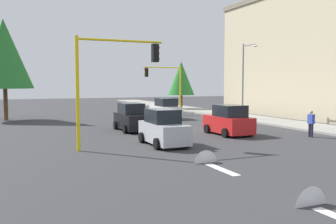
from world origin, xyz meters
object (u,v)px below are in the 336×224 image
street_lamp_curbside (245,73)px  traffic_signal_far_left (165,80)px  traffic_signal_near_right (113,70)px  tree_opposite_side (4,54)px  car_silver (163,129)px  pedestrian_crossing (311,123)px  tree_roadside_far (181,78)px  car_red (229,121)px  car_black (132,118)px  car_white (165,109)px

street_lamp_curbside → traffic_signal_far_left: bearing=-161.1°
traffic_signal_near_right → tree_opposite_side: size_ratio=0.63×
car_silver → pedestrian_crossing: (0.95, 9.68, 0.01)m
tree_roadside_far → car_red: bearing=-17.4°
car_red → car_silver: size_ratio=0.97×
traffic_signal_far_left → pedestrian_crossing: bearing=3.2°
car_red → traffic_signal_far_left: bearing=170.5°
car_black → traffic_signal_near_right: bearing=-25.1°
traffic_signal_far_left → car_black: traffic_signal_far_left is taller
tree_opposite_side → car_white: (4.06, 14.10, -5.14)m
street_lamp_curbside → car_white: 8.24m
tree_roadside_far → pedestrian_crossing: 25.29m
car_silver → tree_opposite_side: bearing=-155.7°
traffic_signal_near_right → car_silver: 4.24m
street_lamp_curbside → car_white: (-4.33, -6.10, -3.45)m
traffic_signal_near_right → pedestrian_crossing: size_ratio=3.38×
traffic_signal_near_right → traffic_signal_far_left: 23.00m
traffic_signal_near_right → pedestrian_crossing: 12.94m
street_lamp_curbside → pedestrian_crossing: (10.56, -2.39, -3.44)m
traffic_signal_far_left → street_lamp_curbside: 11.00m
street_lamp_curbside → car_red: street_lamp_curbside is taller
traffic_signal_far_left → tree_roadside_far: 5.56m
car_white → car_black: bearing=-37.8°
pedestrian_crossing → car_black: bearing=-128.5°
tree_opposite_side → car_black: 15.08m
tree_roadside_far → car_black: tree_roadside_far is taller
traffic_signal_near_right → car_black: bearing=154.9°
tree_roadside_far → street_lamp_curbside: bearing=-1.2°
traffic_signal_far_left → tree_opposite_side: tree_opposite_side is taller
street_lamp_curbside → pedestrian_crossing: bearing=-12.8°
tree_roadside_far → pedestrian_crossing: tree_roadside_far is taller
tree_roadside_far → car_silver: bearing=-27.3°
tree_opposite_side → car_black: (11.43, 8.37, -5.14)m
tree_roadside_far → traffic_signal_near_right: bearing=-32.4°
tree_roadside_far → car_silver: (24.00, -12.38, -3.12)m
traffic_signal_near_right → tree_roadside_far: size_ratio=0.93×
tree_opposite_side → car_silver: 20.40m
traffic_signal_near_right → car_red: traffic_signal_near_right is taller
tree_roadside_far → pedestrian_crossing: bearing=-6.2°
traffic_signal_far_left → tree_roadside_far: (-4.00, 3.86, 0.23)m
traffic_signal_far_left → tree_roadside_far: tree_roadside_far is taller
car_red → car_silver: 5.89m
car_red → tree_roadside_far: bearing=162.6°
traffic_signal_far_left → car_silver: size_ratio=1.39×
tree_opposite_side → pedestrian_crossing: 26.50m
street_lamp_curbside → traffic_signal_near_right: bearing=-57.2°
tree_opposite_side → car_black: bearing=36.2°
traffic_signal_far_left → car_black: (13.43, -8.27, -2.89)m
car_red → pedestrian_crossing: bearing=54.1°
traffic_signal_far_left → pedestrian_crossing: traffic_signal_far_left is taller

